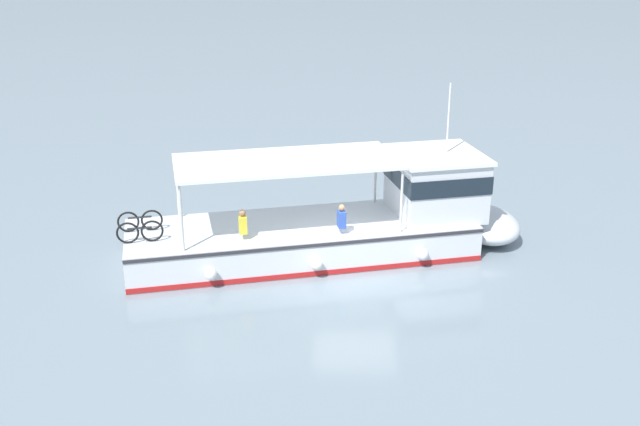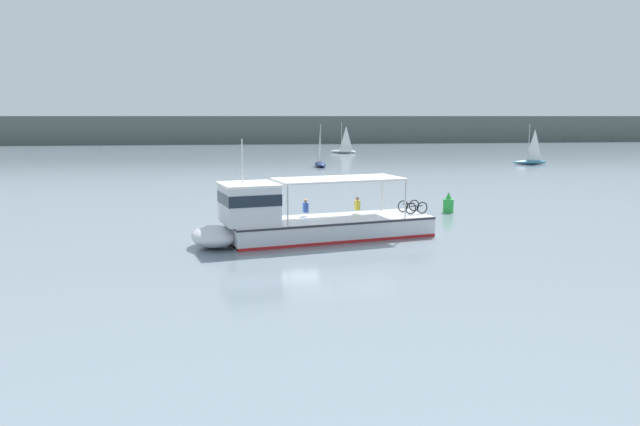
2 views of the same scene
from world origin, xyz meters
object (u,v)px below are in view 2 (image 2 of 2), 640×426
object	(u,v)px
sailboat_near_starboard	(343,150)
channel_buoy	(448,204)
ferry_main	(302,221)
sailboat_far_right	(530,160)
sailboat_outer_anchorage	(320,162)

from	to	relation	value
sailboat_near_starboard	channel_buoy	distance (m)	65.96
ferry_main	channel_buoy	distance (m)	13.40
sailboat_far_right	sailboat_outer_anchorage	size ratio (longest dim) A/B	1.00
ferry_main	sailboat_outer_anchorage	bearing A→B (deg)	80.93
ferry_main	channel_buoy	xyz separation A→B (m)	(10.79, 7.93, -0.45)
sailboat_far_right	channel_buoy	xyz separation A→B (m)	(-25.08, -37.88, 0.03)
sailboat_outer_anchorage	channel_buoy	bearing A→B (deg)	-84.90
sailboat_far_right	channel_buoy	distance (m)	45.43
sailboat_near_starboard	channel_buoy	size ratio (longest dim) A/B	3.86
ferry_main	sailboat_outer_anchorage	world-z (taller)	sailboat_outer_anchorage
sailboat_outer_anchorage	channel_buoy	size ratio (longest dim) A/B	3.86
ferry_main	sailboat_outer_anchorage	xyz separation A→B (m)	(7.37, 46.21, -0.47)
ferry_main	sailboat_near_starboard	bearing A→B (deg)	78.32
ferry_main	channel_buoy	world-z (taller)	ferry_main
sailboat_far_right	sailboat_near_starboard	size ratio (longest dim) A/B	1.00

